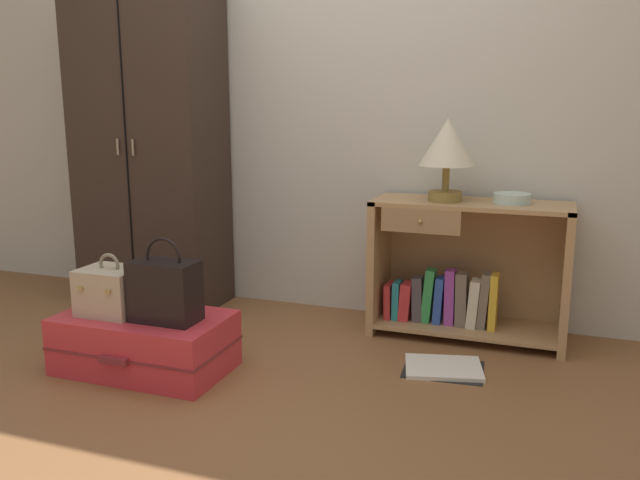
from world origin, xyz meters
TOP-DOWN VIEW (x-y plane):
  - ground_plane at (0.00, 0.00)m, footprint 9.00×9.00m
  - back_wall at (0.00, 1.50)m, footprint 6.40×0.10m
  - wardrobe at (-1.09, 1.20)m, footprint 0.82×0.47m
  - bookshelf at (0.75, 1.24)m, footprint 0.98×0.40m
  - table_lamp at (0.64, 1.20)m, footprint 0.28×0.28m
  - bowl at (0.97, 1.24)m, footprint 0.18×0.18m
  - suitcase_large at (-0.54, 0.29)m, footprint 0.77×0.46m
  - train_case at (-0.69, 0.26)m, footprint 0.26×0.23m
  - handbag at (-0.40, 0.26)m, footprint 0.29×0.17m
  - bottle at (-1.05, 0.32)m, footprint 0.06×0.06m
  - open_book_on_floor at (0.74, 0.74)m, footprint 0.40×0.34m

SIDE VIEW (x-z plane):
  - ground_plane at x=0.00m, z-range 0.00..0.00m
  - open_book_on_floor at x=0.74m, z-range 0.00..0.02m
  - bottle at x=-1.05m, z-range -0.01..0.18m
  - suitcase_large at x=-0.54m, z-range 0.00..0.26m
  - bookshelf at x=0.75m, z-range -0.02..0.70m
  - train_case at x=-0.69m, z-range 0.23..0.51m
  - handbag at x=-0.40m, z-range 0.21..0.59m
  - bowl at x=0.97m, z-range 0.71..0.76m
  - wardrobe at x=-1.09m, z-range 0.00..1.91m
  - table_lamp at x=0.64m, z-range 0.78..1.19m
  - back_wall at x=0.00m, z-range 0.00..2.60m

